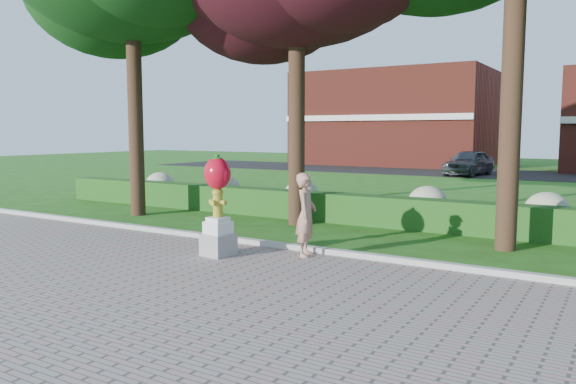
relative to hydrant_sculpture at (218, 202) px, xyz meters
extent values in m
plane|color=#264E13|center=(1.29, -1.71, -1.12)|extent=(100.00, 100.00, 0.00)
cube|color=#ADADA5|center=(1.29, 1.29, -1.04)|extent=(40.00, 0.18, 0.15)
cube|color=#1C4714|center=(1.29, 5.29, -0.72)|extent=(24.00, 0.70, 0.80)
ellipsoid|color=tan|center=(-7.71, 6.29, -0.57)|extent=(1.10, 1.10, 0.99)
ellipsoid|color=tan|center=(-4.71, 6.29, -0.57)|extent=(1.10, 1.10, 0.99)
ellipsoid|color=tan|center=(-1.71, 6.29, -0.57)|extent=(1.10, 1.10, 0.99)
ellipsoid|color=tan|center=(2.29, 6.29, -0.57)|extent=(1.10, 1.10, 0.99)
ellipsoid|color=tan|center=(5.29, 6.29, -0.57)|extent=(1.10, 1.10, 0.99)
cube|color=black|center=(1.29, 26.29, -1.11)|extent=(50.00, 8.00, 0.02)
cube|color=maroon|center=(-8.71, 32.29, 2.38)|extent=(14.00, 8.00, 7.00)
cylinder|color=black|center=(-5.71, 3.29, 2.24)|extent=(0.44, 0.44, 6.72)
cylinder|color=black|center=(-0.71, 4.29, 1.96)|extent=(0.44, 0.44, 6.16)
cylinder|color=black|center=(4.79, 3.79, 2.52)|extent=(0.44, 0.44, 7.28)
cube|color=gray|center=(0.00, 0.00, -0.85)|extent=(0.62, 0.62, 0.44)
cube|color=silver|center=(0.00, 0.00, -0.51)|extent=(0.50, 0.50, 0.25)
cube|color=silver|center=(0.00, 0.00, -0.34)|extent=(0.40, 0.40, 0.09)
cylinder|color=olive|center=(0.00, 0.00, -0.05)|extent=(0.20, 0.20, 0.50)
ellipsoid|color=olive|center=(0.00, 0.00, 0.20)|extent=(0.23, 0.23, 0.16)
cylinder|color=olive|center=(-0.14, 0.00, 0.01)|extent=(0.11, 0.10, 0.10)
cylinder|color=olive|center=(0.14, 0.00, 0.01)|extent=(0.11, 0.10, 0.10)
cylinder|color=olive|center=(0.00, -0.13, 0.01)|extent=(0.11, 0.11, 0.11)
cylinder|color=olive|center=(0.00, 0.00, 0.27)|extent=(0.07, 0.07, 0.04)
ellipsoid|color=#AF091B|center=(0.00, 0.00, 0.58)|extent=(0.56, 0.50, 0.64)
ellipsoid|color=#AF091B|center=(-0.16, 0.00, 0.57)|extent=(0.27, 0.27, 0.41)
ellipsoid|color=#AF091B|center=(0.16, 0.00, 0.57)|extent=(0.27, 0.27, 0.41)
cylinder|color=#16621B|center=(0.00, 0.00, 0.90)|extent=(0.09, 0.09, 0.11)
ellipsoid|color=#16621B|center=(0.00, 0.00, 0.88)|extent=(0.21, 0.21, 0.07)
imported|color=tan|center=(1.52, 0.89, -0.24)|extent=(0.57, 0.70, 1.67)
imported|color=#3D3F44|center=(-0.95, 24.10, -0.35)|extent=(2.35, 4.57, 1.49)
camera|label=1|loc=(6.99, -8.74, 1.41)|focal=35.00mm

